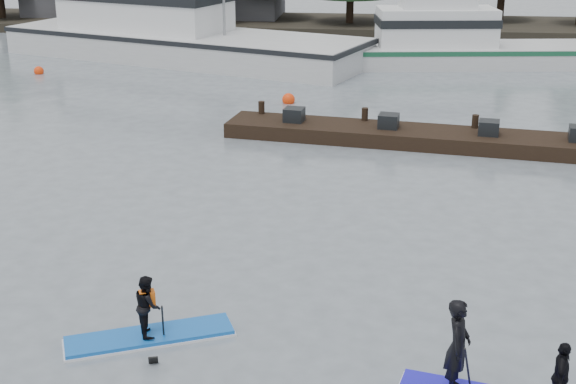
# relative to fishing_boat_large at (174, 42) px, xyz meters

# --- Properties ---
(ground) EXTENTS (160.00, 160.00, 0.00)m
(ground) POSITION_rel_fishing_boat_large_xyz_m (9.20, -30.16, -0.88)
(ground) COLOR slate
(ground) RESTS_ON ground
(far_shore) EXTENTS (70.00, 8.00, 0.60)m
(far_shore) POSITION_rel_fishing_boat_large_xyz_m (9.20, 11.84, -0.58)
(far_shore) COLOR #2D281E
(far_shore) RESTS_ON ground
(treeline) EXTENTS (60.00, 4.00, 8.00)m
(treeline) POSITION_rel_fishing_boat_large_xyz_m (9.20, 11.84, -0.88)
(treeline) COLOR black
(treeline) RESTS_ON ground
(fishing_boat_large) EXTENTS (21.15, 12.36, 11.22)m
(fishing_boat_large) POSITION_rel_fishing_boat_large_xyz_m (0.00, 0.00, 0.00)
(fishing_boat_large) COLOR silver
(fishing_boat_large) RESTS_ON ground
(fishing_boat_medium) EXTENTS (13.93, 5.71, 8.18)m
(fishing_boat_medium) POSITION_rel_fishing_boat_large_xyz_m (15.46, -0.17, -0.30)
(fishing_boat_medium) COLOR silver
(fishing_boat_medium) RESTS_ON ground
(floating_dock) EXTENTS (15.92, 4.37, 0.53)m
(floating_dock) POSITION_rel_fishing_boat_large_xyz_m (13.78, -15.67, -0.61)
(floating_dock) COLOR black
(floating_dock) RESTS_ON ground
(buoy_a) EXTENTS (0.49, 0.49, 0.49)m
(buoy_a) POSITION_rel_fishing_boat_large_xyz_m (-5.73, -5.04, -0.88)
(buoy_a) COLOR #FF3C0C
(buoy_a) RESTS_ON ground
(buoy_b) EXTENTS (0.55, 0.55, 0.55)m
(buoy_b) POSITION_rel_fishing_boat_large_xyz_m (7.55, -9.85, -0.88)
(buoy_b) COLOR #FF3C0C
(buoy_b) RESTS_ON ground
(paddleboard_solo) EXTENTS (3.31, 2.06, 1.83)m
(paddleboard_solo) POSITION_rel_fishing_boat_large_xyz_m (7.12, -29.97, -0.44)
(paddleboard_solo) COLOR blue
(paddleboard_solo) RESTS_ON ground
(paddleboard_duo) EXTENTS (3.57, 1.67, 2.32)m
(paddleboard_duo) POSITION_rel_fishing_boat_large_xyz_m (13.62, -31.42, -0.24)
(paddleboard_duo) COLOR #1D17D8
(paddleboard_duo) RESTS_ON ground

